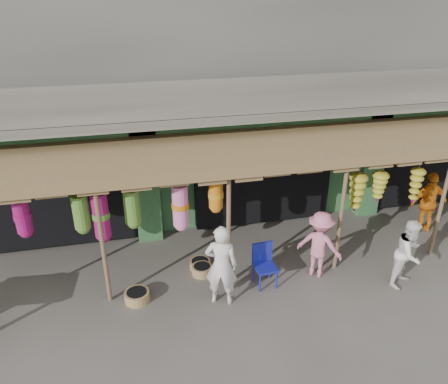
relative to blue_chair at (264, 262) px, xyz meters
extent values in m
plane|color=#514C47|center=(0.76, 0.35, -0.53)|extent=(80.00, 80.00, 0.00)
cube|color=gray|center=(0.76, 5.35, 4.47)|extent=(16.00, 6.00, 4.00)
cube|color=#2D6033|center=(0.76, 5.50, 0.97)|extent=(16.00, 5.70, 3.00)
cube|color=gray|center=(0.76, 2.00, 2.67)|extent=(16.00, 0.90, 0.22)
cube|color=gray|center=(0.76, 1.60, 3.17)|extent=(16.00, 0.10, 0.80)
cube|color=#2D6033|center=(0.76, 2.40, 2.32)|extent=(16.00, 0.35, 0.35)
cube|color=yellow|center=(-4.24, 2.32, 2.22)|extent=(1.70, 0.06, 0.55)
cube|color=#B21414|center=(-4.24, 2.28, 2.22)|extent=(1.30, 0.02, 0.30)
cube|color=black|center=(-4.24, 3.35, 0.82)|extent=(3.60, 2.00, 2.50)
cube|color=black|center=(0.76, 3.35, 0.82)|extent=(3.60, 2.00, 2.50)
cube|color=black|center=(5.76, 3.35, 0.82)|extent=(3.60, 2.00, 2.50)
cube|color=#2D6033|center=(-2.24, 2.40, 0.97)|extent=(0.60, 0.35, 3.00)
cube|color=#2D6033|center=(3.76, 2.40, 0.97)|extent=(0.60, 0.35, 3.00)
cylinder|color=brown|center=(-3.24, 0.15, 0.77)|extent=(0.09, 0.09, 2.60)
cylinder|color=brown|center=(-0.74, 0.15, 0.77)|extent=(0.09, 0.09, 2.60)
cylinder|color=brown|center=(1.76, 0.15, 0.77)|extent=(0.09, 0.09, 2.60)
cylinder|color=brown|center=(4.26, 0.15, 0.77)|extent=(0.09, 0.09, 2.60)
cylinder|color=brown|center=(0.51, 0.15, 1.97)|extent=(12.90, 0.08, 0.08)
cylinder|color=brown|center=(-2.24, 0.55, 1.82)|extent=(5.50, 0.06, 0.06)
cube|color=brown|center=(0.76, 1.25, 2.15)|extent=(14.00, 2.70, 0.22)
cylinder|color=#161C93|center=(-0.17, -0.29, -0.31)|extent=(0.04, 0.04, 0.43)
cylinder|color=#161C93|center=(0.21, -0.26, -0.31)|extent=(0.04, 0.04, 0.43)
cylinder|color=#161C93|center=(-0.20, 0.09, -0.31)|extent=(0.04, 0.04, 0.43)
cylinder|color=#161C93|center=(0.18, 0.12, -0.31)|extent=(0.04, 0.04, 0.43)
cube|color=#161C93|center=(0.01, -0.09, -0.08)|extent=(0.48, 0.48, 0.05)
cube|color=#161C93|center=(-0.01, 0.13, 0.18)|extent=(0.45, 0.08, 0.48)
cylinder|color=brown|center=(-2.70, 0.00, -0.42)|extent=(0.64, 0.64, 0.21)
cylinder|color=olive|center=(-1.24, 0.84, -0.43)|extent=(0.51, 0.51, 0.18)
cylinder|color=#A06C4B|center=(-1.24, 0.60, -0.42)|extent=(0.56, 0.56, 0.21)
imported|color=silver|center=(-1.02, -0.40, 0.35)|extent=(0.74, 0.61, 1.76)
imported|color=white|center=(2.95, -0.72, 0.24)|extent=(0.94, 0.89, 1.54)
imported|color=orange|center=(4.76, 1.14, 0.30)|extent=(0.99, 0.46, 1.65)
imported|color=pink|center=(1.26, 0.02, 0.25)|extent=(1.13, 1.09, 1.55)
camera|label=1|loc=(-2.58, -7.32, 5.38)|focal=35.00mm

